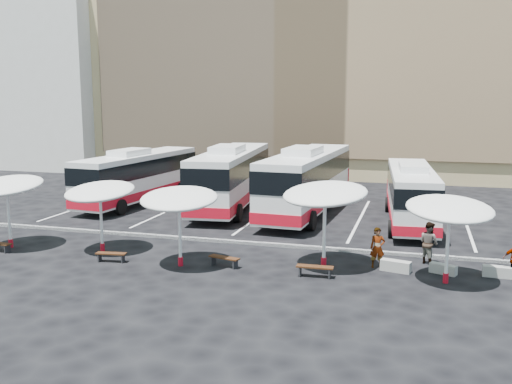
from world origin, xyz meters
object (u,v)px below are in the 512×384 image
(bus_0, at_px, (139,175))
(sunshade_2, at_px, (179,199))
(passenger_0, at_px, (377,248))
(conc_bench_0, at_px, (396,266))
(conc_bench_2, at_px, (498,272))
(bus_2, at_px, (307,179))
(sunshade_3, at_px, (325,194))
(bus_1, at_px, (232,175))
(sunshade_0, at_px, (7,186))
(wood_bench_2, at_px, (224,259))
(wood_bench_3, at_px, (315,269))
(bus_3, at_px, (411,192))
(passenger_1, at_px, (429,243))
(sunshade_4, at_px, (450,209))
(wood_bench_1, at_px, (111,255))
(conc_bench_1, at_px, (443,269))
(sunshade_1, at_px, (100,192))

(bus_0, relative_size, sunshade_2, 3.26)
(bus_0, height_order, passenger_0, bus_0)
(conc_bench_0, distance_m, conc_bench_2, 4.02)
(bus_2, height_order, sunshade_3, bus_2)
(bus_1, relative_size, sunshade_0, 3.73)
(sunshade_2, height_order, passenger_0, sunshade_2)
(wood_bench_2, bearing_deg, bus_0, 130.14)
(bus_1, relative_size, bus_2, 0.99)
(bus_2, xyz_separation_m, wood_bench_3, (2.77, -12.46, -1.81))
(conc_bench_0, bearing_deg, wood_bench_3, -151.57)
(bus_3, distance_m, passenger_0, 9.39)
(conc_bench_0, relative_size, passenger_1, 0.66)
(sunshade_4, relative_size, passenger_1, 2.28)
(bus_3, bearing_deg, passenger_0, -101.81)
(sunshade_4, relative_size, wood_bench_3, 2.82)
(passenger_0, xyz_separation_m, passenger_1, (2.12, 1.18, 0.07))
(bus_2, xyz_separation_m, conc_bench_2, (9.88, -10.40, -1.94))
(sunshade_2, bearing_deg, passenger_0, 14.57)
(wood_bench_3, distance_m, conc_bench_0, 3.53)
(passenger_0, distance_m, passenger_1, 2.43)
(sunshade_3, height_order, sunshade_4, sunshade_3)
(bus_0, bearing_deg, bus_2, 4.10)
(bus_1, distance_m, wood_bench_1, 13.58)
(bus_3, height_order, wood_bench_1, bus_3)
(wood_bench_2, bearing_deg, sunshade_4, 2.27)
(wood_bench_2, bearing_deg, bus_3, 55.86)
(sunshade_0, height_order, sunshade_2, sunshade_0)
(sunshade_0, bearing_deg, sunshade_3, 3.73)
(conc_bench_1, distance_m, passenger_0, 2.77)
(conc_bench_2, bearing_deg, sunshade_3, -175.09)
(wood_bench_3, height_order, passenger_0, passenger_0)
(bus_3, height_order, sunshade_1, bus_3)
(sunshade_0, bearing_deg, sunshade_4, 0.62)
(sunshade_4, relative_size, wood_bench_2, 2.94)
(wood_bench_1, bearing_deg, conc_bench_2, 8.62)
(wood_bench_1, bearing_deg, bus_1, 85.31)
(sunshade_0, relative_size, sunshade_1, 1.00)
(bus_3, distance_m, wood_bench_2, 13.35)
(bus_3, bearing_deg, wood_bench_2, -128.85)
(wood_bench_2, xyz_separation_m, passenger_0, (6.29, 1.71, 0.54))
(conc_bench_0, distance_m, conc_bench_1, 1.90)
(sunshade_4, height_order, wood_bench_1, sunshade_4)
(sunshade_2, relative_size, sunshade_4, 0.87)
(bus_1, height_order, conc_bench_1, bus_1)
(sunshade_0, bearing_deg, wood_bench_2, -0.74)
(wood_bench_1, distance_m, wood_bench_3, 9.01)
(bus_2, distance_m, wood_bench_2, 12.32)
(sunshade_0, height_order, wood_bench_3, sunshade_0)
(wood_bench_2, relative_size, passenger_1, 0.78)
(wood_bench_2, bearing_deg, wood_bench_1, -171.88)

